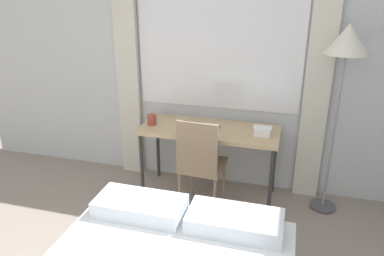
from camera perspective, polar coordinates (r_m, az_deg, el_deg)
The scene contains 7 objects.
wall_back_with_window at distance 3.83m, azimuth 1.55°, elevation 10.67°, with size 5.32×0.13×2.70m.
desk at distance 3.66m, azimuth 2.67°, elevation -0.92°, with size 1.35×0.54×0.74m.
desk_chair at distance 3.47m, azimuth 1.31°, elevation -4.98°, with size 0.42×0.42×0.95m.
standing_lamp at distance 3.43m, azimuth 22.44°, elevation 10.76°, with size 0.36×0.36×1.76m.
telephone at distance 3.53m, azimuth 10.69°, elevation -0.44°, with size 0.17×0.13×0.09m.
book at distance 3.61m, azimuth 1.84°, elevation 0.05°, with size 0.29×0.25×0.02m.
mug at distance 3.73m, azimuth -6.14°, elevation 1.30°, with size 0.09×0.09×0.10m.
Camera 1 is at (0.93, -0.87, 2.10)m, focal length 35.00 mm.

